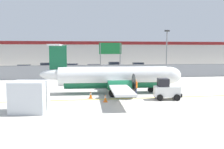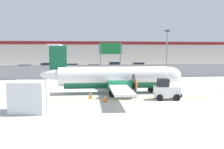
# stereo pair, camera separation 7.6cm
# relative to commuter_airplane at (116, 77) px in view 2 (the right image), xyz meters

# --- Properties ---
(ground_plane) EXTENTS (140.00, 140.00, 0.01)m
(ground_plane) POSITION_rel_commuter_airplane_xyz_m (0.33, -3.04, -1.60)
(ground_plane) COLOR #BCB7AD
(perimeter_fence) EXTENTS (98.00, 0.10, 2.10)m
(perimeter_fence) POSITION_rel_commuter_airplane_xyz_m (0.33, 12.96, -0.49)
(perimeter_fence) COLOR gray
(perimeter_fence) RESTS_ON ground
(parking_lot_strip) EXTENTS (98.00, 17.00, 0.12)m
(parking_lot_strip) POSITION_rel_commuter_airplane_xyz_m (0.33, 24.46, -1.54)
(parking_lot_strip) COLOR #38383A
(parking_lot_strip) RESTS_ON ground
(background_building) EXTENTS (91.00, 8.10, 6.50)m
(background_building) POSITION_rel_commuter_airplane_xyz_m (0.33, 42.95, 1.66)
(background_building) COLOR beige
(background_building) RESTS_ON ground
(commuter_airplane) EXTENTS (14.46, 16.06, 4.92)m
(commuter_airplane) POSITION_rel_commuter_airplane_xyz_m (0.00, 0.00, 0.00)
(commuter_airplane) COLOR white
(commuter_airplane) RESTS_ON ground
(baggage_tug) EXTENTS (2.43, 1.59, 1.88)m
(baggage_tug) POSITION_rel_commuter_airplane_xyz_m (3.87, -3.98, -0.75)
(baggage_tug) COLOR silver
(baggage_tug) RESTS_ON ground
(ground_crew_worker) EXTENTS (0.38, 0.55, 1.70)m
(ground_crew_worker) POSITION_rel_commuter_airplane_xyz_m (1.43, -2.56, -0.65)
(ground_crew_worker) COLOR #191E4C
(ground_crew_worker) RESTS_ON ground
(cargo_container) EXTENTS (2.67, 2.33, 2.20)m
(cargo_container) POSITION_rel_commuter_airplane_xyz_m (-7.35, -6.77, -0.50)
(cargo_container) COLOR silver
(cargo_container) RESTS_ON ground
(traffic_cone_near_left) EXTENTS (0.36, 0.36, 0.64)m
(traffic_cone_near_left) POSITION_rel_commuter_airplane_xyz_m (-2.75, -2.53, -1.29)
(traffic_cone_near_left) COLOR orange
(traffic_cone_near_left) RESTS_ON ground
(traffic_cone_near_right) EXTENTS (0.36, 0.36, 0.64)m
(traffic_cone_near_right) POSITION_rel_commuter_airplane_xyz_m (0.58, -0.10, -1.29)
(traffic_cone_near_right) COLOR orange
(traffic_cone_near_right) RESTS_ON ground
(traffic_cone_far_left) EXTENTS (0.36, 0.36, 0.64)m
(traffic_cone_far_left) POSITION_rel_commuter_airplane_xyz_m (0.89, -2.13, -1.29)
(traffic_cone_far_left) COLOR orange
(traffic_cone_far_left) RESTS_ON ground
(traffic_cone_far_right) EXTENTS (0.36, 0.36, 0.64)m
(traffic_cone_far_right) POSITION_rel_commuter_airplane_xyz_m (-1.61, -4.23, -1.29)
(traffic_cone_far_right) COLOR orange
(traffic_cone_far_right) RESTS_ON ground
(parked_car_0) EXTENTS (4.33, 2.28, 1.58)m
(parked_car_0) POSITION_rel_commuter_airplane_xyz_m (-13.31, 21.87, -0.71)
(parked_car_0) COLOR #19662D
(parked_car_0) RESTS_ON parking_lot_strip
(parked_car_1) EXTENTS (4.33, 2.29, 1.58)m
(parked_car_1) POSITION_rel_commuter_airplane_xyz_m (-9.93, 28.07, -0.71)
(parked_car_1) COLOR red
(parked_car_1) RESTS_ON parking_lot_strip
(parked_car_2) EXTENTS (4.38, 2.41, 1.58)m
(parked_car_2) POSITION_rel_commuter_airplane_xyz_m (-4.80, 24.14, -0.71)
(parked_car_2) COLOR navy
(parked_car_2) RESTS_ON parking_lot_strip
(parked_car_3) EXTENTS (4.27, 2.15, 1.58)m
(parked_car_3) POSITION_rel_commuter_airplane_xyz_m (-0.78, 21.26, -0.71)
(parked_car_3) COLOR navy
(parked_car_3) RESTS_ON parking_lot_strip
(parked_car_4) EXTENTS (4.25, 2.10, 1.58)m
(parked_car_4) POSITION_rel_commuter_airplane_xyz_m (4.30, 29.49, -0.71)
(parked_car_4) COLOR gray
(parked_car_4) RESTS_ON parking_lot_strip
(parked_car_5) EXTENTS (4.29, 2.20, 1.58)m
(parked_car_5) POSITION_rel_commuter_airplane_xyz_m (9.29, 26.45, -0.71)
(parked_car_5) COLOR black
(parked_car_5) RESTS_ON parking_lot_strip
(parked_car_6) EXTENTS (4.33, 2.29, 1.58)m
(parked_car_6) POSITION_rel_commuter_airplane_xyz_m (14.21, 18.81, -0.71)
(parked_car_6) COLOR #B28C19
(parked_car_6) RESTS_ON parking_lot_strip
(apron_light_pole) EXTENTS (0.70, 0.30, 7.27)m
(apron_light_pole) POSITION_rel_commuter_airplane_xyz_m (9.30, 10.38, 2.70)
(apron_light_pole) COLOR slate
(apron_light_pole) RESTS_ON ground
(highway_sign) EXTENTS (3.60, 0.14, 5.50)m
(highway_sign) POSITION_rel_commuter_airplane_xyz_m (1.54, 14.75, 2.54)
(highway_sign) COLOR slate
(highway_sign) RESTS_ON ground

